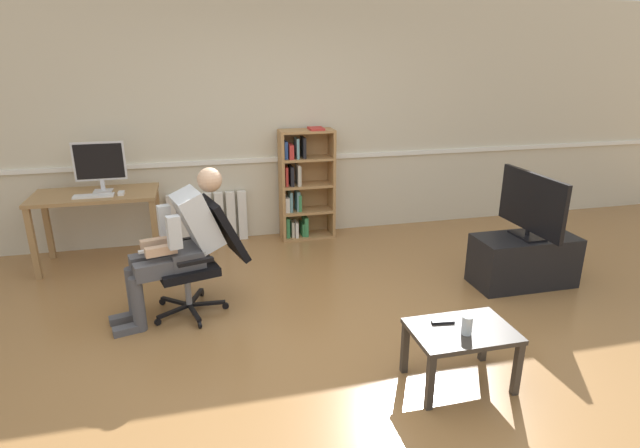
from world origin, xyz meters
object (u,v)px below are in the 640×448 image
Objects in this scene: imac_monitor at (100,163)px; tv_stand at (523,260)px; computer_mouse at (121,193)px; office_chair at (204,252)px; keyboard at (94,196)px; coffee_table at (461,337)px; tv_screen at (532,204)px; spare_remote at (443,322)px; radiator at (208,218)px; person_seated at (179,241)px; drinking_glass at (467,325)px; computer_desk at (96,204)px; bookshelf at (303,186)px.

tv_stand is at bearing -21.87° from imac_monitor.
office_chair is (0.75, -1.14, -0.25)m from computer_mouse.
coffee_table is at bearing -44.79° from keyboard.
tv_screen is 5.82× the size of spare_remote.
radiator is 1.75m from person_seated.
imac_monitor is at bearing 75.22° from keyboard.
office_chair is 7.88× the size of drinking_glass.
keyboard reaches higher than tv_stand.
radiator reaches higher than drinking_glass.
tv_stand reaches higher than coffee_table.
computer_desk is 3.81m from drinking_glass.
bookshelf is 2.93m from spare_remote.
computer_mouse is 3.55m from drinking_glass.
keyboard reaches higher than computer_desk.
bookshelf reaches higher than tv_screen.
radiator is at bearing 115.53° from drinking_glass.
tv_screen is (3.10, -0.17, 0.14)m from person_seated.
computer_desk is at bearing -172.44° from bookshelf.
keyboard is 0.43× the size of tv_screen.
coffee_table is (2.54, -2.79, -0.70)m from imac_monitor.
tv_stand is at bearing -20.53° from computer_desk.
bookshelf is at bearing 11.20° from keyboard.
computer_mouse is (0.25, 0.02, 0.01)m from keyboard.
tv_screen is (3.87, -1.55, -0.25)m from imac_monitor.
coffee_table is at bearing -82.12° from bookshelf.
tv_screen is 1.32× the size of coffee_table.
bookshelf reaches higher than tv_stand.
computer_mouse reaches higher than tv_stand.
radiator reaches higher than spare_remote.
imac_monitor is at bearing 131.60° from drinking_glass.
computer_desk is at bearing 155.78° from computer_mouse.
computer_mouse is at bearing 132.07° from coffee_table.
imac_monitor reaches higher than tv_screen.
drinking_glass is at bearing -135.79° from tv_stand.
imac_monitor is 5.01× the size of computer_mouse.
computer_mouse reaches higher than spare_remote.
keyboard is at bearing -153.80° from radiator.
person_seated is 10.02× the size of drinking_glass.
drinking_glass is at bearing 31.11° from office_chair.
tv_stand is (1.75, -1.77, -0.39)m from bookshelf.
imac_monitor is at bearing 158.13° from tv_stand.
radiator is 3.40m from tv_stand.
keyboard is at bearing 161.22° from tv_stand.
tv_screen is at bearing 1.32° from tv_stand.
tv_screen is at bearing -43.92° from spare_remote.
drinking_glass is at bearing 35.18° from person_seated.
person_seated reaches higher than computer_desk.
tv_screen is 1.87m from coffee_table.
imac_monitor is 3.69m from spare_remote.
keyboard is at bearing 135.21° from coffee_table.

